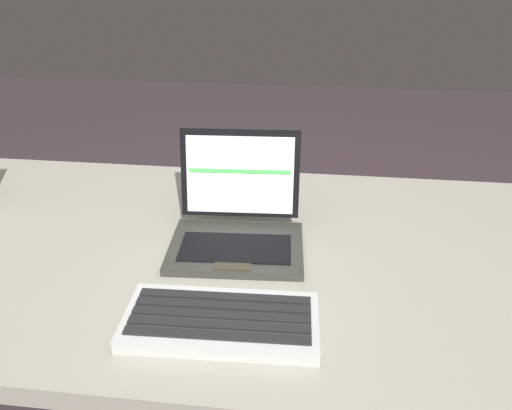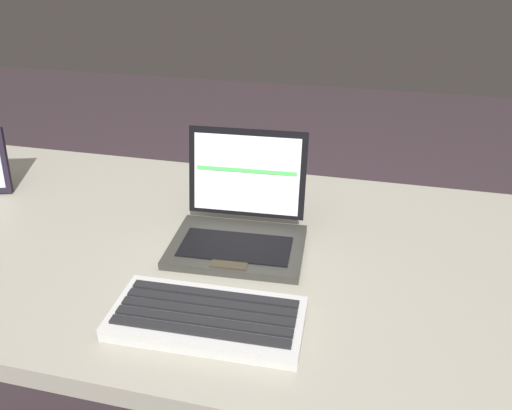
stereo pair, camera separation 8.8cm
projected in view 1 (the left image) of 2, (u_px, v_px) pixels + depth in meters
name	position (u px, v px, depth m)	size (l,w,h in m)	color
desk	(230.00, 286.00, 1.00)	(1.69, 0.73, 0.74)	gray
laptop_front	(237.00, 224.00, 0.95)	(0.27, 0.23, 0.21)	#30302B
external_keyboard	(221.00, 321.00, 0.75)	(0.31, 0.15, 0.03)	beige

